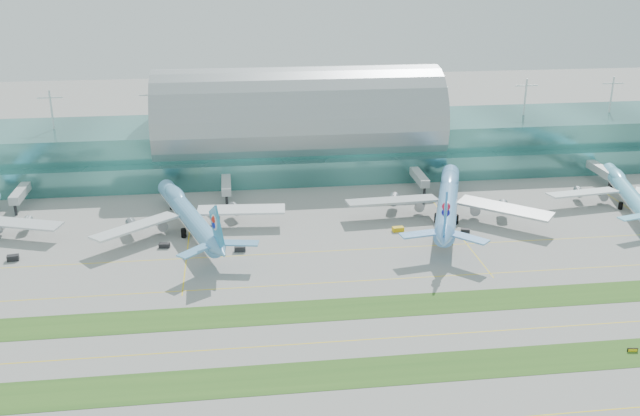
{
  "coord_description": "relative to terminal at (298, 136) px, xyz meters",
  "views": [
    {
      "loc": [
        -27.73,
        -164.44,
        92.88
      ],
      "look_at": [
        0.0,
        55.0,
        9.0
      ],
      "focal_mm": 40.0,
      "sensor_mm": 36.0,
      "label": 1
    }
  ],
  "objects": [
    {
      "name": "grass_strip_far",
      "position": [
        -0.01,
        -126.79,
        -14.19
      ],
      "size": [
        420.0,
        12.0,
        0.08
      ],
      "primitive_type": "cube",
      "color": "#2D591E",
      "rests_on": "ground"
    },
    {
      "name": "airliner_b",
      "position": [
        -43.81,
        -66.64,
        -7.81
      ],
      "size": [
        63.38,
        73.56,
        20.79
      ],
      "rotation": [
        0.0,
        0.0,
        0.31
      ],
      "color": "#61A4D6",
      "rests_on": "ground"
    },
    {
      "name": "taxiline_b",
      "position": [
        -0.01,
        -142.79,
        -14.22
      ],
      "size": [
        420.0,
        0.35,
        0.01
      ],
      "primitive_type": "cube",
      "color": "yellow",
      "rests_on": "ground"
    },
    {
      "name": "taxiline_c",
      "position": [
        -0.01,
        -110.79,
        -14.22
      ],
      "size": [
        420.0,
        0.35,
        0.01
      ],
      "primitive_type": "cube",
      "color": "yellow",
      "rests_on": "ground"
    },
    {
      "name": "taxiline_d",
      "position": [
        -0.01,
        -88.79,
        -14.22
      ],
      "size": [
        420.0,
        0.35,
        0.01
      ],
      "primitive_type": "cube",
      "color": "yellow",
      "rests_on": "ground"
    },
    {
      "name": "gse_b",
      "position": [
        -96.54,
        -83.67,
        -13.34
      ],
      "size": [
        3.7,
        2.62,
        1.77
      ],
      "primitive_type": "cube",
      "rotation": [
        0.0,
        0.0,
        0.15
      ],
      "color": "black",
      "rests_on": "ground"
    },
    {
      "name": "gse_c",
      "position": [
        -51.06,
        -79.48,
        -13.5
      ],
      "size": [
        3.58,
        2.19,
        1.46
      ],
      "primitive_type": "cube",
      "rotation": [
        0.0,
        0.0,
        -0.1
      ],
      "color": "black",
      "rests_on": "ground"
    },
    {
      "name": "grass_strip_near",
      "position": [
        -0.01,
        -156.79,
        -14.19
      ],
      "size": [
        420.0,
        12.0,
        0.08
      ],
      "primitive_type": "cube",
      "color": "#2D591E",
      "rests_on": "ground"
    },
    {
      "name": "taxiway_sign_east",
      "position": [
        65.13,
        -156.37,
        -13.7
      ],
      "size": [
        2.53,
        0.62,
        1.07
      ],
      "rotation": [
        0.0,
        0.0,
        -0.13
      ],
      "color": "black",
      "rests_on": "ground"
    },
    {
      "name": "airliner_d",
      "position": [
        115.62,
        -62.02,
        -8.47
      ],
      "size": [
        57.82,
        66.78,
        18.65
      ],
      "rotation": [
        0.0,
        0.0,
        -0.25
      ],
      "color": "#6ECBF3",
      "rests_on": "ground"
    },
    {
      "name": "gse_f",
      "position": [
        48.55,
        -79.82,
        -13.5
      ],
      "size": [
        3.44,
        2.47,
        1.46
      ],
      "primitive_type": "cube",
      "rotation": [
        0.0,
        0.0,
        -0.33
      ],
      "color": "black",
      "rests_on": "ground"
    },
    {
      "name": "ground",
      "position": [
        -0.01,
        -128.79,
        -14.23
      ],
      "size": [
        700.0,
        700.0,
        0.0
      ],
      "primitive_type": "plane",
      "color": "gray",
      "rests_on": "ground"
    },
    {
      "name": "airliner_c",
      "position": [
        46.28,
        -65.94,
        -7.31
      ],
      "size": [
        68.0,
        79.03,
        22.41
      ],
      "rotation": [
        0.0,
        0.0,
        -0.33
      ],
      "color": "#68A5E6",
      "rests_on": "ground"
    },
    {
      "name": "gse_e",
      "position": [
        26.41,
        -75.53,
        -13.47
      ],
      "size": [
        3.99,
        2.44,
        1.52
      ],
      "primitive_type": "cube",
      "rotation": [
        0.0,
        0.0,
        0.11
      ],
      "color": "#E5B10D",
      "rests_on": "ground"
    },
    {
      "name": "terminal",
      "position": [
        0.0,
        0.0,
        0.0
      ],
      "size": [
        340.0,
        69.1,
        36.0
      ],
      "color": "#3D7A75",
      "rests_on": "ground"
    },
    {
      "name": "gse_d",
      "position": [
        -27.04,
        -85.51,
        -13.35
      ],
      "size": [
        3.62,
        2.08,
        1.75
      ],
      "primitive_type": "cube",
      "rotation": [
        0.0,
        0.0,
        -0.06
      ],
      "color": "black",
      "rests_on": "ground"
    }
  ]
}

